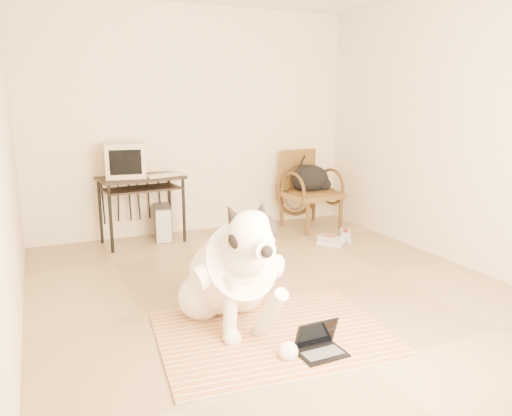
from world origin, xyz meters
TOP-DOWN VIEW (x-y plane):
  - floor at (0.00, 0.00)m, footprint 4.50×4.50m
  - wall_back at (0.00, 2.25)m, footprint 4.50×0.00m
  - wall_left at (-2.00, 0.00)m, footprint 0.00×4.50m
  - wall_right at (2.00, 0.00)m, footprint 0.00×4.50m
  - rug at (-0.38, -0.75)m, footprint 1.68×1.35m
  - dog at (-0.58, -0.48)m, footprint 0.68×1.41m
  - laptop at (-0.23, -1.11)m, footprint 0.31×0.23m
  - computer_desk at (-0.74, 1.95)m, footprint 0.98×0.63m
  - crt_monitor at (-0.90, 1.99)m, footprint 0.47×0.45m
  - desk_keyboard at (-0.50, 1.87)m, footprint 0.45×0.27m
  - pc_tower at (-0.50, 2.01)m, footprint 0.25×0.45m
  - rattan_chair at (1.35, 1.81)m, footprint 0.73×0.72m
  - backpack at (1.37, 1.77)m, footprint 0.52×0.40m
  - sneaker_left at (1.18, 0.99)m, footprint 0.26×0.31m
  - sneaker_right at (1.46, 1.10)m, footprint 0.26×0.32m

SIDE VIEW (x-z plane):
  - floor at x=0.00m, z-range 0.00..0.00m
  - rug at x=-0.38m, z-range 0.00..0.02m
  - sneaker_left at x=1.18m, z-range -0.01..0.10m
  - sneaker_right at x=1.46m, z-range -0.01..0.10m
  - laptop at x=-0.23m, z-range -0.03..0.18m
  - pc_tower at x=-0.50m, z-range 0.00..0.40m
  - dog at x=-0.58m, z-range -0.11..0.91m
  - rattan_chair at x=1.35m, z-range 0.00..0.98m
  - backpack at x=1.37m, z-range 0.44..0.80m
  - computer_desk at x=-0.74m, z-range 0.28..1.04m
  - desk_keyboard at x=-0.50m, z-range 0.77..0.80m
  - crt_monitor at x=-0.90m, z-range 0.77..1.15m
  - wall_back at x=0.00m, z-range -0.90..3.60m
  - wall_left at x=-2.00m, z-range -0.90..3.60m
  - wall_right at x=2.00m, z-range -0.90..3.60m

